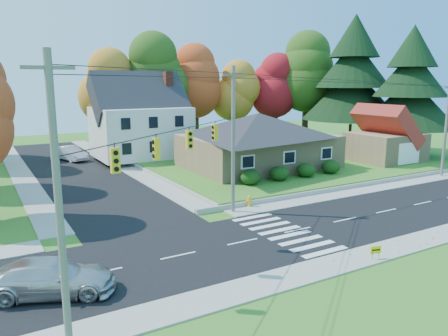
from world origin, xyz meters
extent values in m
plane|color=#3D7923|center=(0.00, 0.00, 0.00)|extent=(120.00, 120.00, 0.00)
cube|color=black|center=(0.00, 0.00, 0.01)|extent=(90.00, 8.00, 0.02)
cube|color=black|center=(-8.00, 26.00, 0.01)|extent=(8.00, 44.00, 0.02)
cube|color=#9C9A90|center=(0.00, 5.00, 0.04)|extent=(90.00, 2.00, 0.08)
cube|color=#9C9A90|center=(0.00, -5.00, 0.04)|extent=(90.00, 2.00, 0.08)
cube|color=#3D7923|center=(13.00, 21.00, 0.25)|extent=(30.00, 30.00, 0.50)
cube|color=tan|center=(8.00, 16.00, 2.10)|extent=(14.00, 10.00, 3.20)
pyramid|color=#26262B|center=(8.00, 16.00, 4.80)|extent=(14.60, 10.60, 2.20)
cube|color=silver|center=(0.00, 28.00, 3.30)|extent=(10.00, 8.00, 5.60)
pyramid|color=#26262B|center=(0.00, 28.00, 7.30)|extent=(10.40, 8.40, 2.40)
cube|color=brown|center=(3.50, 28.00, 5.30)|extent=(0.90, 0.90, 9.60)
cube|color=tan|center=(22.00, 12.00, 2.00)|extent=(7.00, 6.00, 3.00)
pyramid|color=maroon|center=(22.00, 12.00, 4.30)|extent=(7.30, 6.30, 1.60)
cube|color=silver|center=(22.00, 8.95, 1.70)|extent=(3.20, 0.10, 2.20)
ellipsoid|color=#163A10|center=(3.00, 9.80, 1.14)|extent=(1.70, 1.70, 1.27)
ellipsoid|color=#163A10|center=(6.00, 9.80, 1.14)|extent=(1.70, 1.70, 1.27)
ellipsoid|color=#163A10|center=(9.00, 9.80, 1.14)|extent=(1.70, 1.70, 1.27)
ellipsoid|color=#163A10|center=(12.00, 9.80, 1.14)|extent=(1.70, 1.70, 1.27)
cylinder|color=#666059|center=(-14.50, -5.20, 5.00)|extent=(0.26, 0.26, 10.00)
cube|color=#666059|center=(-14.50, -5.20, 9.40)|extent=(1.60, 0.12, 0.12)
cylinder|color=#666059|center=(-1.50, 5.20, 5.00)|extent=(0.26, 0.26, 10.00)
cube|color=#666059|center=(-1.50, 5.20, 9.40)|extent=(1.60, 0.12, 0.12)
cylinder|color=#666059|center=(22.00, 5.20, 4.50)|extent=(0.26, 0.26, 9.00)
cube|color=gold|center=(-12.00, -3.20, 5.95)|extent=(0.34, 0.26, 1.00)
cube|color=gold|center=(-9.50, -1.20, 5.95)|extent=(0.26, 0.34, 1.00)
cube|color=gold|center=(-6.80, 0.95, 5.95)|extent=(0.34, 0.26, 1.00)
cube|color=gold|center=(-4.00, 3.20, 5.95)|extent=(0.26, 0.34, 1.00)
cylinder|color=black|center=(-8.00, 0.00, 6.60)|extent=(13.02, 10.43, 0.04)
cylinder|color=#3F2A19|center=(-2.00, 34.00, 3.20)|extent=(0.80, 0.80, 5.40)
sphere|color=#BC7624|center=(-2.00, 34.00, 7.10)|extent=(6.72, 6.72, 6.72)
sphere|color=#BC7624|center=(-2.00, 34.00, 8.78)|extent=(5.91, 5.91, 5.91)
sphere|color=#BC7624|center=(-2.00, 34.00, 10.46)|extent=(5.11, 5.11, 5.11)
cylinder|color=#3F2A19|center=(4.00, 33.00, 3.65)|extent=(0.86, 0.86, 6.30)
sphere|color=#2F5216|center=(4.00, 33.00, 8.20)|extent=(7.84, 7.84, 7.84)
sphere|color=#2F5216|center=(4.00, 33.00, 10.16)|extent=(6.90, 6.90, 6.90)
sphere|color=#2F5216|center=(4.00, 33.00, 12.12)|extent=(5.96, 5.96, 5.96)
cylinder|color=#3F2A19|center=(10.00, 34.00, 3.43)|extent=(0.83, 0.83, 5.85)
sphere|color=#C8411C|center=(10.00, 34.00, 7.65)|extent=(7.28, 7.28, 7.28)
sphere|color=#C8411C|center=(10.00, 34.00, 9.47)|extent=(6.41, 6.41, 6.41)
sphere|color=#C8411C|center=(10.00, 34.00, 11.29)|extent=(5.53, 5.53, 5.53)
cylinder|color=#3F2A19|center=(16.00, 33.00, 2.98)|extent=(0.77, 0.77, 4.95)
sphere|color=#BC7624|center=(16.00, 33.00, 6.55)|extent=(6.16, 6.16, 6.16)
sphere|color=#BC7624|center=(16.00, 33.00, 8.09)|extent=(5.42, 5.42, 5.42)
sphere|color=#BC7624|center=(16.00, 33.00, 9.63)|extent=(4.68, 4.68, 4.68)
cylinder|color=#3F2A19|center=(22.00, 32.00, 3.20)|extent=(0.80, 0.80, 5.40)
sphere|color=maroon|center=(22.00, 32.00, 7.10)|extent=(6.72, 6.72, 6.72)
sphere|color=maroon|center=(22.00, 32.00, 8.78)|extent=(5.91, 5.91, 5.91)
sphere|color=maroon|center=(22.00, 32.00, 10.46)|extent=(5.11, 5.11, 5.11)
cylinder|color=#3F2A19|center=(26.00, 30.00, 3.88)|extent=(0.89, 0.89, 6.75)
sphere|color=#2F5216|center=(26.00, 30.00, 8.75)|extent=(8.40, 8.40, 8.40)
sphere|color=#2F5216|center=(26.00, 30.00, 10.85)|extent=(7.39, 7.39, 7.39)
sphere|color=#2F5216|center=(26.00, 30.00, 12.95)|extent=(6.38, 6.38, 6.38)
cylinder|color=#3F2A19|center=(27.00, 22.00, 1.94)|extent=(0.40, 0.40, 2.88)
cone|color=black|center=(27.00, 22.00, 7.38)|extent=(12.80, 12.80, 6.72)
cone|color=black|center=(27.00, 22.00, 11.22)|extent=(9.60, 9.60, 6.08)
cone|color=black|center=(27.00, 22.00, 14.74)|extent=(6.40, 6.40, 5.44)
cylinder|color=#3F2A19|center=(28.00, 14.00, 1.76)|extent=(0.40, 0.40, 2.52)
cone|color=black|center=(28.00, 14.00, 6.52)|extent=(11.20, 11.20, 5.88)
cone|color=black|center=(28.00, 14.00, 9.88)|extent=(8.40, 8.40, 5.32)
cone|color=black|center=(28.00, 14.00, 12.96)|extent=(5.60, 5.60, 4.76)
imported|color=beige|center=(-14.44, -1.20, 0.80)|extent=(5.82, 4.09, 1.56)
imported|color=#B5B3C8|center=(-7.18, 31.89, 0.84)|extent=(3.24, 5.28, 1.64)
cylinder|color=gold|center=(0.16, 5.66, 0.05)|extent=(0.39, 0.39, 0.11)
cylinder|color=gold|center=(0.16, 5.66, 0.38)|extent=(0.26, 0.26, 0.60)
sphere|color=gold|center=(0.16, 5.66, 0.75)|extent=(0.29, 0.29, 0.29)
cylinder|color=gold|center=(0.16, 5.66, 0.49)|extent=(0.51, 0.21, 0.13)
cylinder|color=black|center=(0.28, -5.56, 0.25)|extent=(0.02, 0.02, 0.50)
cylinder|color=black|center=(0.72, -5.56, 0.25)|extent=(0.02, 0.02, 0.50)
cube|color=#FFDE00|center=(0.50, -5.56, 0.55)|extent=(0.58, 0.20, 0.40)
camera|label=1|loc=(-16.71, -19.82, 8.98)|focal=35.00mm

